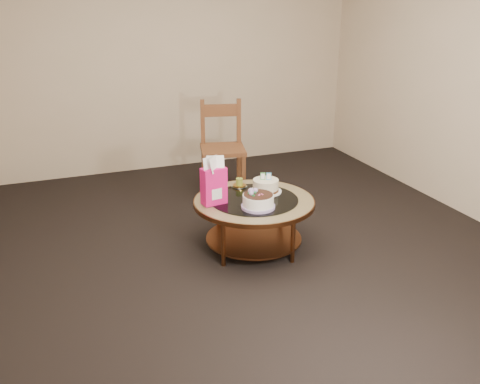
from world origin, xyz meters
name	(u,v)px	position (x,y,z in m)	size (l,w,h in m)	color
ground	(254,248)	(0.00, 0.00, 0.00)	(5.00, 5.00, 0.00)	black
room_walls	(255,67)	(0.00, 0.00, 1.54)	(4.52, 5.02, 2.61)	beige
coffee_table	(254,208)	(0.00, 0.00, 0.38)	(1.02, 1.02, 0.46)	brown
decorated_cake	(258,202)	(-0.04, -0.18, 0.51)	(0.27, 0.27, 0.16)	#A48BC5
cream_cake	(266,186)	(0.16, 0.12, 0.51)	(0.28, 0.28, 0.17)	white
gift_bag	(214,181)	(-0.34, 0.03, 0.65)	(0.21, 0.17, 0.39)	#EA1670
pillar_candle	(239,184)	(-0.01, 0.32, 0.49)	(0.13, 0.13, 0.09)	#E8CD5F
dining_chair	(222,147)	(0.21, 1.40, 0.51)	(0.56, 0.56, 1.00)	brown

